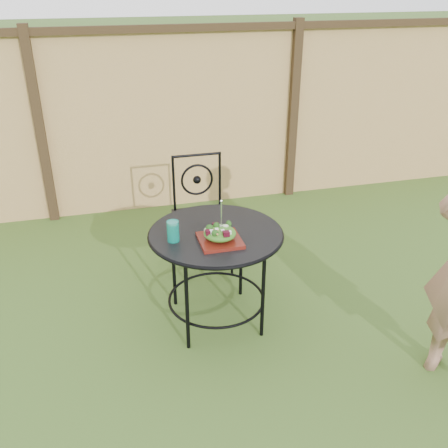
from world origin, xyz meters
name	(u,v)px	position (x,y,z in m)	size (l,w,h in m)	color
ground	(229,323)	(0.00, 0.00, 0.00)	(60.00, 60.00, 0.00)	#2B4A17
fence	(173,119)	(0.00, 2.19, 0.95)	(8.00, 0.12, 1.90)	#EEBA75
patio_table	(216,250)	(-0.08, 0.07, 0.59)	(0.92, 0.92, 0.72)	black
patio_chair	(201,210)	(0.00, 0.90, 0.50)	(0.46, 0.46, 0.95)	black
salad_plate	(220,240)	(-0.08, -0.07, 0.74)	(0.27, 0.27, 0.02)	#441309
salad	(220,233)	(-0.08, -0.07, 0.79)	(0.21, 0.21, 0.08)	#235614
fork	(221,215)	(-0.07, -0.07, 0.92)	(0.01, 0.01, 0.18)	silver
drinking_glass	(173,231)	(-0.37, 0.02, 0.79)	(0.08, 0.08, 0.14)	#0A7D6A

